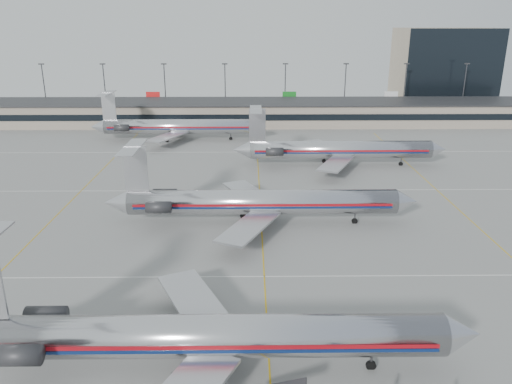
{
  "coord_description": "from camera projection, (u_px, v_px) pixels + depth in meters",
  "views": [
    {
      "loc": [
        -1.49,
        -39.56,
        26.97
      ],
      "look_at": [
        -0.74,
        25.99,
        4.5
      ],
      "focal_mm": 35.0,
      "sensor_mm": 36.0,
      "label": 1
    }
  ],
  "objects": [
    {
      "name": "jet_back_row",
      "position": [
        176.0,
        126.0,
        118.54
      ],
      "size": [
        41.85,
        25.74,
        11.44
      ],
      "color": "silver",
      "rests_on": "ground"
    },
    {
      "name": "jet_second_row",
      "position": [
        256.0,
        202.0,
        69.09
      ],
      "size": [
        43.43,
        25.57,
        11.37
      ],
      "color": "silver",
      "rests_on": "ground"
    },
    {
      "name": "distant_building",
      "position": [
        443.0,
        68.0,
        163.88
      ],
      "size": [
        30.0,
        20.0,
        25.0
      ],
      "primitive_type": "cube",
      "color": "tan",
      "rests_on": "ground"
    },
    {
      "name": "light_mast_row",
      "position": [
        255.0,
        86.0,
        149.34
      ],
      "size": [
        163.6,
        0.4,
        15.28
      ],
      "color": "#38383D",
      "rests_on": "ground"
    },
    {
      "name": "jet_foreground",
      "position": [
        199.0,
        335.0,
        39.63
      ],
      "size": [
        43.64,
        25.7,
        11.42
      ],
      "color": "silver",
      "rests_on": "ground"
    },
    {
      "name": "jet_third_row",
      "position": [
        336.0,
        149.0,
        97.3
      ],
      "size": [
        41.65,
        25.62,
        11.39
      ],
      "color": "silver",
      "rests_on": "ground"
    },
    {
      "name": "ground",
      "position": [
        267.0,
        329.0,
        46.18
      ],
      "size": [
        260.0,
        260.0,
        0.0
      ],
      "primitive_type": "plane",
      "color": "gray",
      "rests_on": "ground"
    },
    {
      "name": "terminal",
      "position": [
        256.0,
        112.0,
        137.83
      ],
      "size": [
        162.0,
        17.0,
        6.25
      ],
      "color": "gray",
      "rests_on": "ground"
    },
    {
      "name": "apron_markings",
      "position": [
        264.0,
        276.0,
        55.64
      ],
      "size": [
        160.0,
        0.15,
        0.02
      ],
      "primitive_type": "cube",
      "color": "silver",
      "rests_on": "ground"
    }
  ]
}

